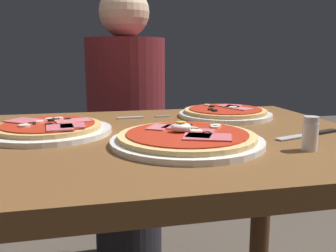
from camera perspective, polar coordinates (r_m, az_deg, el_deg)
name	(u,v)px	position (r m, az deg, el deg)	size (l,w,h in m)	color
dining_table	(146,188)	(0.89, -3.50, -9.50)	(1.07, 0.76, 0.73)	brown
pizza_foreground	(187,139)	(0.76, 2.99, -1.96)	(0.32, 0.32, 0.05)	white
pizza_across_left	(49,129)	(0.91, -17.97, -0.41)	(0.29, 0.29, 0.03)	white
pizza_across_right	(225,113)	(1.12, 8.87, 2.04)	(0.28, 0.28, 0.03)	white
fork	(140,117)	(1.08, -4.38, 1.35)	(0.16, 0.02, 0.00)	silver
knife	(312,134)	(0.91, 21.43, -1.15)	(0.19, 0.08, 0.01)	silver
salt_shaker	(310,134)	(0.76, 21.17, -1.13)	(0.03, 0.03, 0.07)	white
diner_person	(127,140)	(1.56, -6.37, -2.18)	(0.32, 0.32, 1.18)	black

